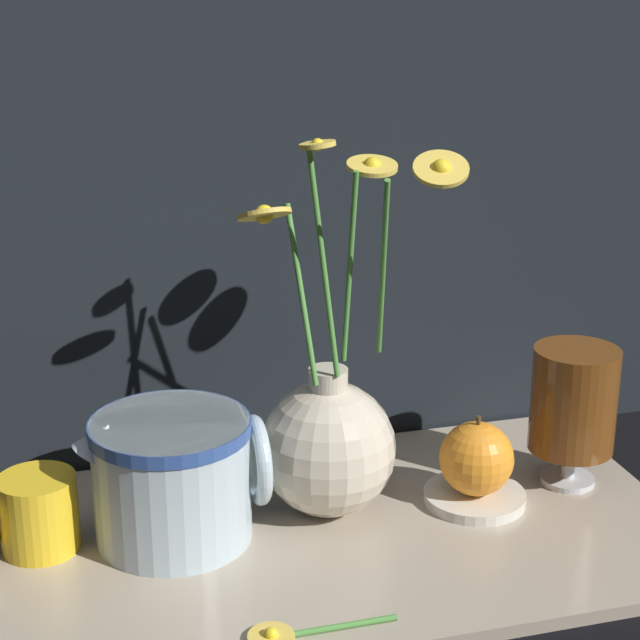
{
  "coord_description": "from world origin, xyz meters",
  "views": [
    {
      "loc": [
        -0.22,
        -0.81,
        0.5
      ],
      "look_at": [
        0.01,
        0.0,
        0.21
      ],
      "focal_mm": 60.0,
      "sensor_mm": 36.0,
      "label": 1
    }
  ],
  "objects_px": {
    "vase_with_flowers": "(329,441)",
    "ceramic_pitcher": "(174,473)",
    "yellow_mug": "(36,513)",
    "tea_glass": "(574,402)",
    "orange_fruit": "(477,458)"
  },
  "relations": [
    {
      "from": "ceramic_pitcher",
      "to": "tea_glass",
      "type": "height_order",
      "value": "tea_glass"
    },
    {
      "from": "vase_with_flowers",
      "to": "tea_glass",
      "type": "xyz_separation_m",
      "value": [
        0.24,
        -0.01,
        0.01
      ]
    },
    {
      "from": "ceramic_pitcher",
      "to": "tea_glass",
      "type": "bearing_deg",
      "value": -0.09
    },
    {
      "from": "yellow_mug",
      "to": "tea_glass",
      "type": "distance_m",
      "value": 0.5
    },
    {
      "from": "ceramic_pitcher",
      "to": "orange_fruit",
      "type": "distance_m",
      "value": 0.28
    },
    {
      "from": "vase_with_flowers",
      "to": "yellow_mug",
      "type": "height_order",
      "value": "vase_with_flowers"
    },
    {
      "from": "orange_fruit",
      "to": "ceramic_pitcher",
      "type": "bearing_deg",
      "value": 177.41
    },
    {
      "from": "vase_with_flowers",
      "to": "ceramic_pitcher",
      "type": "distance_m",
      "value": 0.14
    },
    {
      "from": "vase_with_flowers",
      "to": "yellow_mug",
      "type": "bearing_deg",
      "value": 179.68
    },
    {
      "from": "ceramic_pitcher",
      "to": "vase_with_flowers",
      "type": "bearing_deg",
      "value": 4.05
    },
    {
      "from": "yellow_mug",
      "to": "orange_fruit",
      "type": "bearing_deg",
      "value": -3.48
    },
    {
      "from": "tea_glass",
      "to": "orange_fruit",
      "type": "height_order",
      "value": "tea_glass"
    },
    {
      "from": "yellow_mug",
      "to": "ceramic_pitcher",
      "type": "bearing_deg",
      "value": -5.58
    },
    {
      "from": "vase_with_flowers",
      "to": "ceramic_pitcher",
      "type": "bearing_deg",
      "value": -175.95
    },
    {
      "from": "yellow_mug",
      "to": "orange_fruit",
      "type": "xyz_separation_m",
      "value": [
        0.4,
        -0.02,
        0.01
      ]
    }
  ]
}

